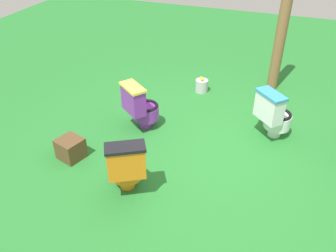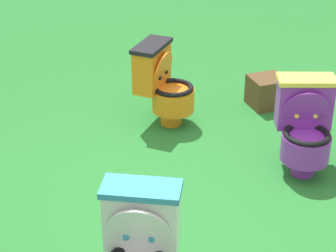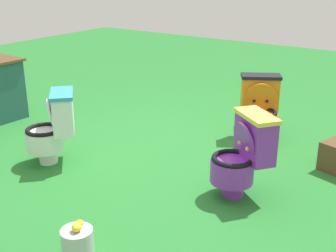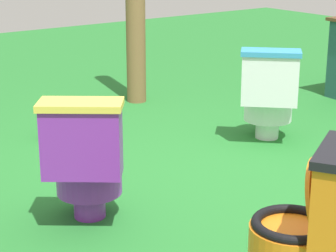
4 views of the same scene
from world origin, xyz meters
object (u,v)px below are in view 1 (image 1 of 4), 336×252
object	(u,v)px
toilet_orange	(126,166)
wooden_post	(282,28)
small_crate	(71,149)
toilet_purple	(140,106)
toilet_white	(274,114)
lemon_bucket	(202,85)

from	to	relation	value
toilet_orange	wooden_post	world-z (taller)	wooden_post
small_crate	toilet_purple	bearing A→B (deg)	149.00
small_crate	toilet_orange	bearing A→B (deg)	72.59
toilet_white	wooden_post	xyz separation A→B (m)	(-1.58, -0.16, 0.70)
toilet_white	wooden_post	size ratio (longest dim) A/B	0.34
toilet_purple	wooden_post	distance (m)	2.72
small_crate	lemon_bucket	world-z (taller)	small_crate
wooden_post	small_crate	xyz separation A→B (m)	(2.99, -2.25, -0.94)
toilet_white	wooden_post	distance (m)	1.74
wooden_post	lemon_bucket	world-z (taller)	wooden_post
toilet_purple	lemon_bucket	xyz separation A→B (m)	(-1.43, 0.52, -0.26)
wooden_post	small_crate	size ratio (longest dim) A/B	7.02
lemon_bucket	wooden_post	bearing A→B (deg)	117.36
toilet_orange	small_crate	size ratio (longest dim) A/B	2.37
toilet_orange	small_crate	xyz separation A→B (m)	(-0.30, -0.97, -0.23)
lemon_bucket	toilet_orange	bearing A→B (deg)	-2.75
toilet_white	toilet_purple	distance (m)	1.88
toilet_orange	toilet_purple	xyz separation A→B (m)	(-1.27, -0.39, 0.00)
toilet_orange	wooden_post	xyz separation A→B (m)	(-3.29, 1.28, 0.70)
toilet_white	small_crate	distance (m)	2.80
toilet_purple	lemon_bucket	bearing A→B (deg)	107.36
toilet_white	toilet_purple	xyz separation A→B (m)	(0.44, -1.83, 0.00)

